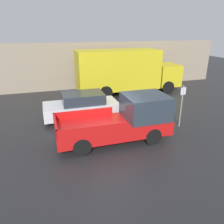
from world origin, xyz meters
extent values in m
plane|color=#232326|center=(0.00, 0.00, 0.00)|extent=(60.00, 60.00, 0.00)
cube|color=gray|center=(0.00, 10.55, 2.03)|extent=(28.00, 0.15, 4.05)
cube|color=red|center=(0.16, 0.22, 0.68)|extent=(5.40, 2.10, 0.63)
cube|color=#28333D|center=(1.83, 0.22, 1.57)|extent=(2.05, 1.97, 1.15)
cube|color=red|center=(-1.06, 1.22, 1.17)|extent=(2.97, 0.10, 0.35)
cube|color=red|center=(-1.06, -0.77, 1.17)|extent=(2.97, 0.10, 0.35)
cube|color=red|center=(-2.49, 0.22, 1.17)|extent=(0.10, 2.10, 0.35)
cylinder|color=black|center=(1.83, 1.15, 0.40)|extent=(0.81, 0.26, 0.81)
cylinder|color=black|center=(1.83, -0.71, 0.40)|extent=(0.81, 0.26, 0.81)
cylinder|color=black|center=(-1.52, 1.15, 0.40)|extent=(0.81, 0.26, 0.81)
cylinder|color=black|center=(-1.52, -0.71, 0.40)|extent=(0.81, 0.26, 0.81)
cube|color=silver|center=(-0.83, 3.41, 0.64)|extent=(4.37, 1.90, 0.71)
cube|color=#28333D|center=(-0.70, 3.41, 1.30)|extent=(2.40, 1.68, 0.59)
cylinder|color=black|center=(0.52, 4.26, 0.34)|extent=(0.68, 0.22, 0.68)
cylinder|color=black|center=(0.52, 2.56, 0.34)|extent=(0.68, 0.22, 0.68)
cylinder|color=black|center=(-2.18, 4.26, 0.34)|extent=(0.68, 0.22, 0.68)
cylinder|color=black|center=(-2.18, 2.56, 0.34)|extent=(0.68, 0.22, 0.68)
cube|color=gold|center=(7.39, 7.83, 1.39)|extent=(1.91, 2.33, 1.78)
cube|color=gold|center=(2.97, 7.83, 2.05)|extent=(6.59, 2.45, 3.08)
cylinder|color=black|center=(7.04, 8.92, 0.53)|extent=(1.06, 0.30, 1.06)
cylinder|color=black|center=(7.04, 6.74, 0.53)|extent=(1.06, 0.30, 1.06)
cylinder|color=black|center=(1.63, 8.92, 0.53)|extent=(1.06, 0.30, 1.06)
cylinder|color=black|center=(1.63, 6.74, 0.53)|extent=(1.06, 0.30, 1.06)
cylinder|color=gray|center=(4.18, 0.64, 1.17)|extent=(0.07, 0.07, 2.35)
cube|color=silver|center=(4.18, 0.62, 2.05)|extent=(0.30, 0.02, 0.40)
camera|label=1|loc=(-2.72, -8.89, 5.11)|focal=35.00mm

